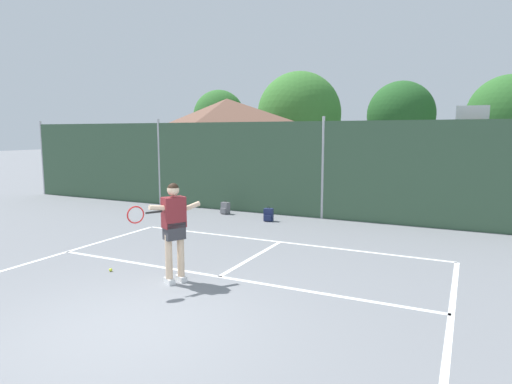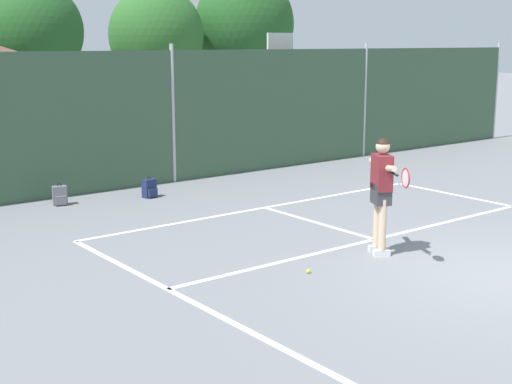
{
  "view_description": "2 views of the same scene",
  "coord_description": "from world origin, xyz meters",
  "views": [
    {
      "loc": [
        4.21,
        -4.58,
        2.75
      ],
      "look_at": [
        -1.0,
        6.16,
        1.14
      ],
      "focal_mm": 30.94,
      "sensor_mm": 36.0,
      "label": 1
    },
    {
      "loc": [
        -8.85,
        -5.62,
        3.32
      ],
      "look_at": [
        -1.4,
        3.98,
        0.76
      ],
      "focal_mm": 50.33,
      "sensor_mm": 36.0,
      "label": 2
    }
  ],
  "objects": [
    {
      "name": "basketball_hoop",
      "position": [
        4.21,
        10.15,
        2.31
      ],
      "size": [
        0.9,
        0.67,
        3.55
      ],
      "color": "#9E9EA3",
      "rests_on": "ground"
    },
    {
      "name": "tennis_ball",
      "position": [
        -2.12,
        1.81,
        0.03
      ],
      "size": [
        0.07,
        0.07,
        0.07
      ],
      "primitive_type": "sphere",
      "color": "#CCE033",
      "rests_on": "ground"
    },
    {
      "name": "tennis_player",
      "position": [
        -0.57,
        1.84,
        1.11
      ],
      "size": [
        0.65,
        1.34,
        1.85
      ],
      "color": "silver",
      "rests_on": "ground"
    },
    {
      "name": "court_markings",
      "position": [
        0.0,
        0.65,
        0.0
      ],
      "size": [
        8.3,
        11.1,
        0.01
      ],
      "color": "white",
      "rests_on": "ground"
    },
    {
      "name": "ground_plane",
      "position": [
        0.0,
        0.0,
        0.0
      ],
      "size": [
        120.0,
        120.0,
        0.0
      ],
      "primitive_type": "plane",
      "color": "slate"
    },
    {
      "name": "backpack_grey",
      "position": [
        -3.19,
        8.28,
        0.19
      ],
      "size": [
        0.32,
        0.29,
        0.46
      ],
      "color": "slate",
      "rests_on": "ground"
    },
    {
      "name": "backpack_navy",
      "position": [
        -1.36,
        7.8,
        0.19
      ],
      "size": [
        0.3,
        0.27,
        0.46
      ],
      "color": "navy",
      "rests_on": "ground"
    },
    {
      "name": "chainlink_fence",
      "position": [
        -0.0,
        9.0,
        1.56
      ],
      "size": [
        26.09,
        0.09,
        3.27
      ],
      "color": "#38563D",
      "rests_on": "ground"
    },
    {
      "name": "treeline_backdrop",
      "position": [
        0.96,
        19.63,
        3.79
      ],
      "size": [
        24.1,
        4.36,
        6.25
      ],
      "color": "brown",
      "rests_on": "ground"
    }
  ]
}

